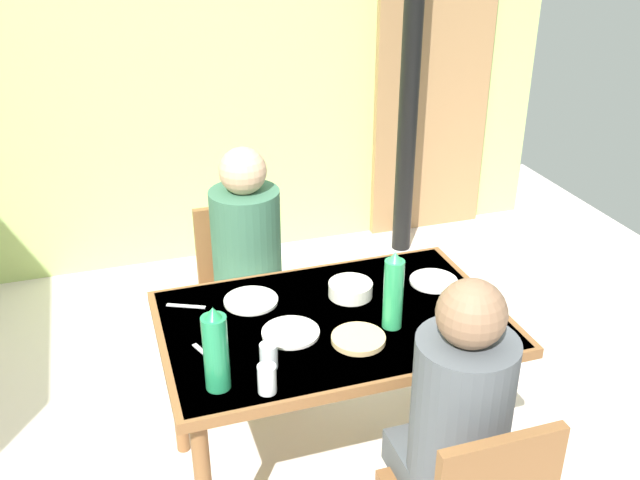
{
  "coord_description": "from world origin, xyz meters",
  "views": [
    {
      "loc": [
        -0.5,
        -2.06,
        2.19
      ],
      "look_at": [
        0.24,
        0.21,
        1.0
      ],
      "focal_mm": 40.58,
      "sensor_mm": 36.0,
      "label": 1
    }
  ],
  "objects_px": {
    "water_bottle_green_far": "(393,292)",
    "dining_table": "(333,338)",
    "chair_far_diner": "(243,287)",
    "serving_bowl_center": "(350,289)",
    "water_bottle_green_near": "(216,350)",
    "person_far_diner": "(247,246)",
    "person_near_diner": "(459,408)"
  },
  "relations": [
    {
      "from": "chair_far_diner",
      "to": "water_bottle_green_near",
      "type": "relative_size",
      "value": 2.97
    },
    {
      "from": "water_bottle_green_far",
      "to": "dining_table",
      "type": "bearing_deg",
      "value": 149.01
    },
    {
      "from": "water_bottle_green_far",
      "to": "serving_bowl_center",
      "type": "distance_m",
      "value": 0.28
    },
    {
      "from": "chair_far_diner",
      "to": "water_bottle_green_far",
      "type": "bearing_deg",
      "value": 112.62
    },
    {
      "from": "chair_far_diner",
      "to": "serving_bowl_center",
      "type": "distance_m",
      "value": 0.75
    },
    {
      "from": "dining_table",
      "to": "person_far_diner",
      "type": "height_order",
      "value": "person_far_diner"
    },
    {
      "from": "person_far_diner",
      "to": "chair_far_diner",
      "type": "bearing_deg",
      "value": -90.0
    },
    {
      "from": "person_far_diner",
      "to": "water_bottle_green_near",
      "type": "height_order",
      "value": "person_far_diner"
    },
    {
      "from": "person_far_diner",
      "to": "water_bottle_green_far",
      "type": "distance_m",
      "value": 0.83
    },
    {
      "from": "person_far_diner",
      "to": "water_bottle_green_far",
      "type": "bearing_deg",
      "value": 116.3
    },
    {
      "from": "dining_table",
      "to": "person_far_diner",
      "type": "relative_size",
      "value": 1.63
    },
    {
      "from": "dining_table",
      "to": "chair_far_diner",
      "type": "height_order",
      "value": "chair_far_diner"
    },
    {
      "from": "person_near_diner",
      "to": "person_far_diner",
      "type": "bearing_deg",
      "value": 106.14
    },
    {
      "from": "dining_table",
      "to": "person_far_diner",
      "type": "xyz_separation_m",
      "value": [
        -0.18,
        0.62,
        0.11
      ]
    },
    {
      "from": "person_near_diner",
      "to": "serving_bowl_center",
      "type": "height_order",
      "value": "person_near_diner"
    },
    {
      "from": "chair_far_diner",
      "to": "person_far_diner",
      "type": "bearing_deg",
      "value": 90.0
    },
    {
      "from": "dining_table",
      "to": "water_bottle_green_far",
      "type": "xyz_separation_m",
      "value": [
        0.19,
        -0.11,
        0.23
      ]
    },
    {
      "from": "dining_table",
      "to": "water_bottle_green_near",
      "type": "height_order",
      "value": "water_bottle_green_near"
    },
    {
      "from": "chair_far_diner",
      "to": "water_bottle_green_near",
      "type": "height_order",
      "value": "water_bottle_green_near"
    },
    {
      "from": "person_near_diner",
      "to": "water_bottle_green_far",
      "type": "height_order",
      "value": "person_near_diner"
    },
    {
      "from": "serving_bowl_center",
      "to": "water_bottle_green_near",
      "type": "bearing_deg",
      "value": -146.01
    },
    {
      "from": "person_near_diner",
      "to": "water_bottle_green_far",
      "type": "bearing_deg",
      "value": 89.71
    },
    {
      "from": "chair_far_diner",
      "to": "person_near_diner",
      "type": "distance_m",
      "value": 1.45
    },
    {
      "from": "person_near_diner",
      "to": "dining_table",
      "type": "bearing_deg",
      "value": 106.43
    },
    {
      "from": "dining_table",
      "to": "chair_far_diner",
      "type": "relative_size",
      "value": 1.44
    },
    {
      "from": "chair_far_diner",
      "to": "person_near_diner",
      "type": "relative_size",
      "value": 1.13
    },
    {
      "from": "person_far_diner",
      "to": "serving_bowl_center",
      "type": "relative_size",
      "value": 4.53
    },
    {
      "from": "water_bottle_green_near",
      "to": "water_bottle_green_far",
      "type": "bearing_deg",
      "value": 13.01
    },
    {
      "from": "person_far_diner",
      "to": "serving_bowl_center",
      "type": "distance_m",
      "value": 0.57
    },
    {
      "from": "dining_table",
      "to": "person_near_diner",
      "type": "height_order",
      "value": "person_near_diner"
    },
    {
      "from": "person_near_diner",
      "to": "water_bottle_green_near",
      "type": "height_order",
      "value": "person_near_diner"
    },
    {
      "from": "water_bottle_green_far",
      "to": "chair_far_diner",
      "type": "bearing_deg",
      "value": 112.62
    }
  ]
}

